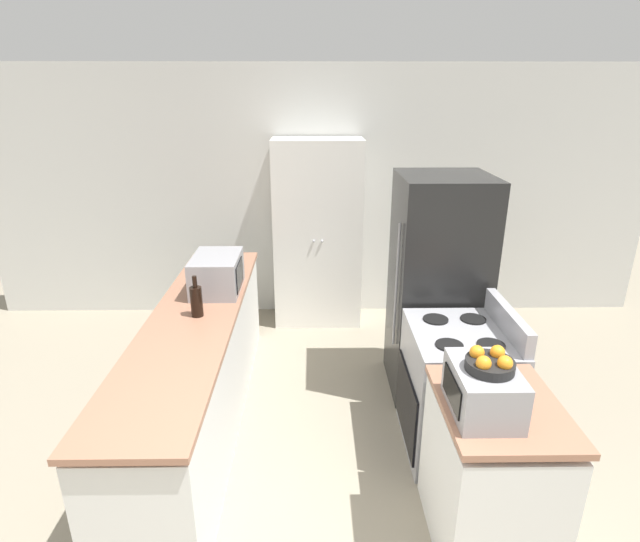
{
  "coord_description": "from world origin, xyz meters",
  "views": [
    {
      "loc": [
        -0.05,
        -1.62,
        2.37
      ],
      "look_at": [
        0.0,
        1.95,
        1.05
      ],
      "focal_mm": 28.0,
      "sensor_mm": 36.0,
      "label": 1
    }
  ],
  "objects_px": {
    "refrigerator": "(437,287)",
    "fruit_bowl": "(490,363)",
    "microwave": "(217,273)",
    "toaster_oven": "(483,390)",
    "wine_bottle": "(196,301)",
    "pantry_cabinet": "(318,234)",
    "stove": "(456,389)"
  },
  "relations": [
    {
      "from": "stove",
      "to": "microwave",
      "type": "relative_size",
      "value": 2.09
    },
    {
      "from": "toaster_oven",
      "to": "fruit_bowl",
      "type": "relative_size",
      "value": 1.78
    },
    {
      "from": "stove",
      "to": "refrigerator",
      "type": "relative_size",
      "value": 0.59
    },
    {
      "from": "toaster_oven",
      "to": "microwave",
      "type": "bearing_deg",
      "value": 134.94
    },
    {
      "from": "refrigerator",
      "to": "wine_bottle",
      "type": "height_order",
      "value": "refrigerator"
    },
    {
      "from": "stove",
      "to": "toaster_oven",
      "type": "relative_size",
      "value": 2.56
    },
    {
      "from": "pantry_cabinet",
      "to": "microwave",
      "type": "distance_m",
      "value": 1.53
    },
    {
      "from": "refrigerator",
      "to": "stove",
      "type": "bearing_deg",
      "value": -91.37
    },
    {
      "from": "refrigerator",
      "to": "toaster_oven",
      "type": "height_order",
      "value": "refrigerator"
    },
    {
      "from": "fruit_bowl",
      "to": "microwave",
      "type": "bearing_deg",
      "value": 134.83
    },
    {
      "from": "wine_bottle",
      "to": "fruit_bowl",
      "type": "distance_m",
      "value": 1.98
    },
    {
      "from": "microwave",
      "to": "toaster_oven",
      "type": "xyz_separation_m",
      "value": [
        1.56,
        -1.56,
        -0.02
      ]
    },
    {
      "from": "stove",
      "to": "fruit_bowl",
      "type": "height_order",
      "value": "fruit_bowl"
    },
    {
      "from": "refrigerator",
      "to": "fruit_bowl",
      "type": "bearing_deg",
      "value": -95.41
    },
    {
      "from": "microwave",
      "to": "wine_bottle",
      "type": "relative_size",
      "value": 1.7
    },
    {
      "from": "microwave",
      "to": "wine_bottle",
      "type": "height_order",
      "value": "wine_bottle"
    },
    {
      "from": "wine_bottle",
      "to": "toaster_oven",
      "type": "bearing_deg",
      "value": -34.28
    },
    {
      "from": "pantry_cabinet",
      "to": "fruit_bowl",
      "type": "height_order",
      "value": "pantry_cabinet"
    },
    {
      "from": "pantry_cabinet",
      "to": "microwave",
      "type": "height_order",
      "value": "pantry_cabinet"
    },
    {
      "from": "stove",
      "to": "refrigerator",
      "type": "xyz_separation_m",
      "value": [
        0.02,
        0.77,
        0.43
      ]
    },
    {
      "from": "microwave",
      "to": "fruit_bowl",
      "type": "distance_m",
      "value": 2.23
    },
    {
      "from": "stove",
      "to": "microwave",
      "type": "distance_m",
      "value": 1.94
    },
    {
      "from": "wine_bottle",
      "to": "stove",
      "type": "bearing_deg",
      "value": -8.77
    },
    {
      "from": "toaster_oven",
      "to": "pantry_cabinet",
      "type": "bearing_deg",
      "value": 105.01
    },
    {
      "from": "stove",
      "to": "toaster_oven",
      "type": "distance_m",
      "value": 1.01
    },
    {
      "from": "pantry_cabinet",
      "to": "stove",
      "type": "distance_m",
      "value": 2.29
    },
    {
      "from": "stove",
      "to": "microwave",
      "type": "bearing_deg",
      "value": 156.8
    },
    {
      "from": "refrigerator",
      "to": "fruit_bowl",
      "type": "relative_size",
      "value": 7.72
    },
    {
      "from": "pantry_cabinet",
      "to": "fruit_bowl",
      "type": "distance_m",
      "value": 3.0
    },
    {
      "from": "microwave",
      "to": "fruit_bowl",
      "type": "relative_size",
      "value": 2.17
    },
    {
      "from": "pantry_cabinet",
      "to": "microwave",
      "type": "relative_size",
      "value": 3.83
    },
    {
      "from": "wine_bottle",
      "to": "refrigerator",
      "type": "bearing_deg",
      "value": 15.61
    }
  ]
}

